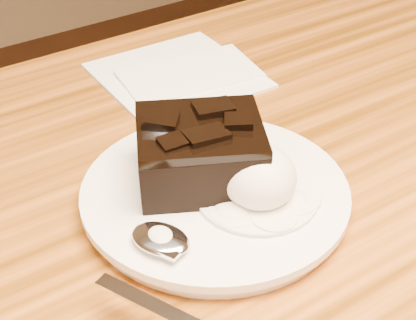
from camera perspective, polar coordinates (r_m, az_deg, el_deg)
plate at (r=0.55m, az=0.59°, el=-3.15°), size 0.22×0.22×0.02m
brownie at (r=0.54m, az=-0.66°, el=0.36°), size 0.13×0.12×0.05m
ice_cream_scoop at (r=0.52m, az=4.29°, el=-1.39°), size 0.06×0.06×0.05m
melt_puddle at (r=0.53m, az=4.20°, el=-3.05°), size 0.10×0.10×0.00m
spoon at (r=0.49m, az=-4.06°, el=-6.89°), size 0.10×0.18×0.01m
napkin at (r=0.73m, az=-2.65°, el=7.34°), size 0.16×0.16×0.01m
crumb_a at (r=0.53m, az=8.62°, el=-3.15°), size 0.01×0.01×0.00m
crumb_b at (r=0.54m, az=5.11°, el=-2.43°), size 0.01×0.01×0.00m
crumb_c at (r=0.51m, az=3.47°, el=-4.68°), size 0.01×0.01×0.00m
crumb_d at (r=0.52m, az=-0.69°, el=-3.74°), size 0.01×0.01×0.00m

